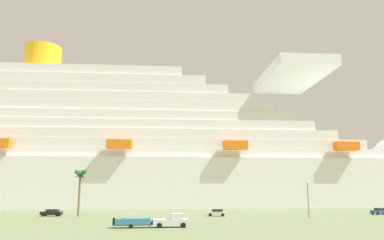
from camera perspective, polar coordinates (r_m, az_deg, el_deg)
name	(u,v)px	position (r m, az deg, el deg)	size (l,w,h in m)	color
ground_plane	(183,211)	(113.11, -1.36, -13.53)	(600.00, 600.00, 0.00)	#66754C
cruise_ship	(117,154)	(144.05, -11.22, -5.06)	(261.01, 48.16, 68.62)	white
pickup_truck	(172,221)	(62.59, -3.03, -14.91)	(5.77, 2.72, 2.20)	silver
small_boat_on_trailer	(137,222)	(62.41, -8.28, -14.91)	(7.69, 2.46, 2.15)	#595960
palm_tree	(80,178)	(92.29, -16.51, -8.41)	(3.04, 3.21, 10.60)	brown
street_lamp	(308,193)	(86.43, 17.06, -10.54)	(0.56, 0.56, 7.94)	slate
parked_car_blue_suv	(380,211)	(106.21, 26.53, -12.18)	(4.77, 2.78, 1.58)	#264C99
parked_car_black_coupe	(52,212)	(94.93, -20.40, -12.94)	(4.71, 2.11, 1.58)	black
parked_car_white_van	(217,212)	(89.73, 3.77, -13.74)	(4.50, 2.45, 1.58)	white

